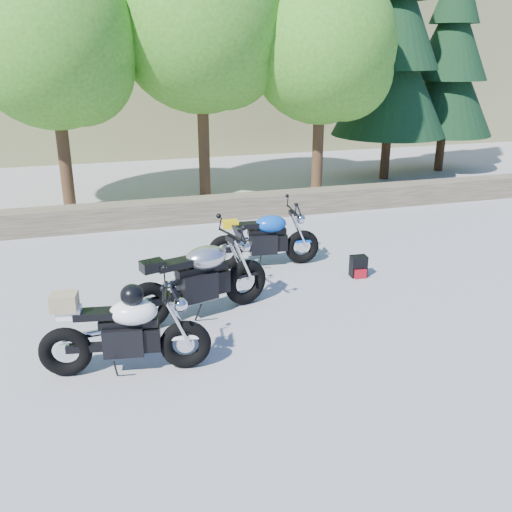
# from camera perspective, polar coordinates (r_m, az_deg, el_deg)

# --- Properties ---
(ground) EXTENTS (90.00, 90.00, 0.00)m
(ground) POSITION_cam_1_polar(r_m,az_deg,el_deg) (7.60, 0.70, -7.97)
(ground) COLOR gray
(ground) RESTS_ON ground
(stone_wall) EXTENTS (22.00, 0.55, 0.50)m
(stone_wall) POSITION_cam_1_polar(r_m,az_deg,el_deg) (12.52, -6.75, 4.56)
(stone_wall) COLOR #4E4334
(stone_wall) RESTS_ON ground
(tree_decid_left) EXTENTS (3.67, 3.67, 5.62)m
(tree_decid_left) POSITION_cam_1_polar(r_m,az_deg,el_deg) (13.55, -19.31, 19.31)
(tree_decid_left) COLOR #382314
(tree_decid_left) RESTS_ON ground
(tree_decid_mid) EXTENTS (4.08, 4.08, 6.24)m
(tree_decid_mid) POSITION_cam_1_polar(r_m,az_deg,el_deg) (14.24, -5.10, 21.90)
(tree_decid_mid) COLOR #382314
(tree_decid_mid) RESTS_ON ground
(tree_decid_right) EXTENTS (3.54, 3.54, 5.41)m
(tree_decid_right) POSITION_cam_1_polar(r_m,az_deg,el_deg) (14.50, 7.07, 19.66)
(tree_decid_right) COLOR #382314
(tree_decid_right) RESTS_ON ground
(conifer_near) EXTENTS (3.17, 3.17, 7.06)m
(conifer_near) POSITION_cam_1_polar(r_m,az_deg,el_deg) (16.74, 13.65, 19.94)
(conifer_near) COLOR #382314
(conifer_near) RESTS_ON ground
(conifer_far) EXTENTS (2.82, 2.82, 6.27)m
(conifer_far) POSITION_cam_1_polar(r_m,az_deg,el_deg) (18.42, 18.85, 18.15)
(conifer_far) COLOR #382314
(conifer_far) RESTS_ON ground
(silver_bike) EXTENTS (2.18, 0.90, 1.12)m
(silver_bike) POSITION_cam_1_polar(r_m,az_deg,el_deg) (7.95, -5.68, -2.41)
(silver_bike) COLOR black
(silver_bike) RESTS_ON ground
(white_bike) EXTENTS (1.97, 0.63, 1.09)m
(white_bike) POSITION_cam_1_polar(r_m,az_deg,el_deg) (6.75, -13.08, -7.23)
(white_bike) COLOR black
(white_bike) RESTS_ON ground
(blue_bike) EXTENTS (1.97, 0.62, 0.99)m
(blue_bike) POSITION_cam_1_polar(r_m,az_deg,el_deg) (9.78, 0.90, 1.66)
(blue_bike) COLOR black
(blue_bike) RESTS_ON ground
(backpack) EXTENTS (0.28, 0.24, 0.36)m
(backpack) POSITION_cam_1_polar(r_m,az_deg,el_deg) (9.58, 10.21, -1.05)
(backpack) COLOR black
(backpack) RESTS_ON ground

